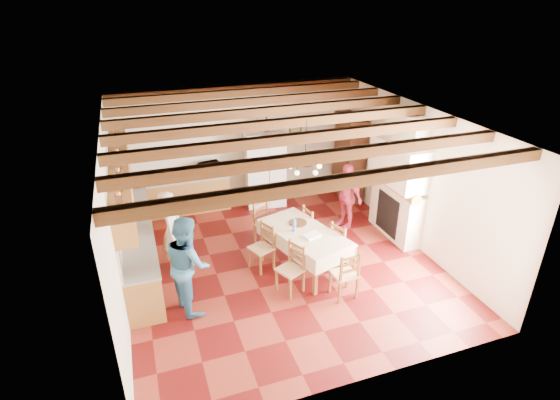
# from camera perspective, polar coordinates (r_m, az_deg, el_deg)

# --- Properties ---
(floor) EXTENTS (6.00, 6.50, 0.02)m
(floor) POSITION_cam_1_polar(r_m,az_deg,el_deg) (9.08, 0.03, -8.05)
(floor) COLOR #4D0A0A
(floor) RESTS_ON ground
(ceiling) EXTENTS (6.00, 6.50, 0.02)m
(ceiling) POSITION_cam_1_polar(r_m,az_deg,el_deg) (7.81, 0.03, 10.67)
(ceiling) COLOR silver
(ceiling) RESTS_ON ground
(wall_back) EXTENTS (6.00, 0.02, 3.00)m
(wall_back) POSITION_cam_1_polar(r_m,az_deg,el_deg) (11.25, -5.50, 7.29)
(wall_back) COLOR beige
(wall_back) RESTS_ON ground
(wall_front) EXTENTS (6.00, 0.02, 3.00)m
(wall_front) POSITION_cam_1_polar(r_m,az_deg,el_deg) (5.81, 10.97, -12.47)
(wall_front) COLOR beige
(wall_front) RESTS_ON ground
(wall_left) EXTENTS (0.02, 6.50, 3.00)m
(wall_left) POSITION_cam_1_polar(r_m,az_deg,el_deg) (7.97, -20.86, -2.48)
(wall_left) COLOR beige
(wall_left) RESTS_ON ground
(wall_right) EXTENTS (0.02, 6.50, 3.00)m
(wall_right) POSITION_cam_1_polar(r_m,az_deg,el_deg) (9.67, 17.14, 3.08)
(wall_right) COLOR beige
(wall_right) RESTS_ON ground
(ceiling_beams) EXTENTS (6.00, 6.30, 0.16)m
(ceiling_beams) POSITION_cam_1_polar(r_m,az_deg,el_deg) (7.84, 0.03, 9.96)
(ceiling_beams) COLOR #341E12
(ceiling_beams) RESTS_ON ground
(lower_cabinets_left) EXTENTS (0.60, 4.30, 0.86)m
(lower_cabinets_left) POSITION_cam_1_polar(r_m,az_deg,el_deg) (9.39, -18.00, -5.08)
(lower_cabinets_left) COLOR brown
(lower_cabinets_left) RESTS_ON ground
(lower_cabinets_back) EXTENTS (2.30, 0.60, 0.86)m
(lower_cabinets_back) POSITION_cam_1_polar(r_m,az_deg,el_deg) (11.12, -12.63, 0.59)
(lower_cabinets_back) COLOR brown
(lower_cabinets_back) RESTS_ON ground
(countertop_left) EXTENTS (0.62, 4.30, 0.04)m
(countertop_left) POSITION_cam_1_polar(r_m,az_deg,el_deg) (9.18, -18.38, -2.66)
(countertop_left) COLOR gray
(countertop_left) RESTS_ON lower_cabinets_left
(countertop_back) EXTENTS (2.34, 0.62, 0.04)m
(countertop_back) POSITION_cam_1_polar(r_m,az_deg,el_deg) (10.94, -12.85, 2.72)
(countertop_back) COLOR gray
(countertop_back) RESTS_ON lower_cabinets_back
(backsplash_left) EXTENTS (0.03, 4.30, 0.60)m
(backsplash_left) POSITION_cam_1_polar(r_m,az_deg,el_deg) (9.05, -20.45, -1.14)
(backsplash_left) COLOR beige
(backsplash_left) RESTS_ON ground
(backsplash_back) EXTENTS (2.30, 0.03, 0.60)m
(backsplash_back) POSITION_cam_1_polar(r_m,az_deg,el_deg) (11.09, -13.21, 4.79)
(backsplash_back) COLOR beige
(backsplash_back) RESTS_ON ground
(upper_cabinets) EXTENTS (0.35, 4.20, 0.70)m
(upper_cabinets) POSITION_cam_1_polar(r_m,az_deg,el_deg) (8.78, -20.06, 2.80)
(upper_cabinets) COLOR brown
(upper_cabinets) RESTS_ON ground
(fireplace) EXTENTS (0.56, 1.60, 2.80)m
(fireplace) POSITION_cam_1_polar(r_m,az_deg,el_deg) (9.70, 15.00, 2.78)
(fireplace) COLOR beige
(fireplace) RESTS_ON ground
(wall_picture) EXTENTS (0.34, 0.03, 0.42)m
(wall_picture) POSITION_cam_1_polar(r_m,az_deg,el_deg) (11.56, 2.03, 9.73)
(wall_picture) COLOR #322714
(wall_picture) RESTS_ON ground
(refrigerator) EXTENTS (1.07, 0.92, 1.94)m
(refrigerator) POSITION_cam_1_polar(r_m,az_deg,el_deg) (11.12, -2.01, 4.26)
(refrigerator) COLOR white
(refrigerator) RESTS_ON floor
(hutch) EXTENTS (0.65, 1.26, 2.19)m
(hutch) POSITION_cam_1_polar(r_m,az_deg,el_deg) (11.58, 9.00, 5.52)
(hutch) COLOR #37240F
(hutch) RESTS_ON floor
(dining_table) EXTENTS (1.45, 2.06, 0.82)m
(dining_table) POSITION_cam_1_polar(r_m,az_deg,el_deg) (8.56, 3.08, -4.55)
(dining_table) COLOR beige
(dining_table) RESTS_ON floor
(chandelier) EXTENTS (0.47, 0.47, 0.03)m
(chandelier) POSITION_cam_1_polar(r_m,az_deg,el_deg) (7.90, 3.34, 4.99)
(chandelier) COLOR black
(chandelier) RESTS_ON ground
(chair_left_near) EXTENTS (0.54, 0.55, 0.96)m
(chair_left_near) POSITION_cam_1_polar(r_m,az_deg,el_deg) (8.01, 1.32, -9.00)
(chair_left_near) COLOR brown
(chair_left_near) RESTS_ON floor
(chair_left_far) EXTENTS (0.53, 0.54, 0.96)m
(chair_left_far) POSITION_cam_1_polar(r_m,az_deg,el_deg) (8.63, -2.48, -6.21)
(chair_left_far) COLOR brown
(chair_left_far) RESTS_ON floor
(chair_right_near) EXTENTS (0.51, 0.52, 0.96)m
(chair_right_near) POSITION_cam_1_polar(r_m,az_deg,el_deg) (8.84, 8.28, -5.64)
(chair_right_near) COLOR brown
(chair_right_near) RESTS_ON floor
(chair_right_far) EXTENTS (0.45, 0.47, 0.96)m
(chair_right_far) POSITION_cam_1_polar(r_m,az_deg,el_deg) (9.36, 4.49, -3.50)
(chair_right_far) COLOR brown
(chair_right_far) RESTS_ON floor
(chair_end_near) EXTENTS (0.44, 0.42, 0.96)m
(chair_end_near) POSITION_cam_1_polar(r_m,az_deg,el_deg) (7.99, 8.41, -9.43)
(chair_end_near) COLOR brown
(chair_end_near) RESTS_ON floor
(chair_end_far) EXTENTS (0.55, 0.54, 0.96)m
(chair_end_far) POSITION_cam_1_polar(r_m,az_deg,el_deg) (9.47, -1.84, -3.07)
(chair_end_far) COLOR brown
(chair_end_far) RESTS_ON floor
(person_man) EXTENTS (0.57, 0.70, 1.68)m
(person_man) POSITION_cam_1_polar(r_m,az_deg,el_deg) (8.72, -13.87, -3.91)
(person_man) COLOR beige
(person_man) RESTS_ON floor
(person_woman_blue) EXTENTS (0.84, 0.98, 1.76)m
(person_woman_blue) POSITION_cam_1_polar(r_m,az_deg,el_deg) (7.60, -11.95, -8.15)
(person_woman_blue) COLOR teal
(person_woman_blue) RESTS_ON floor
(person_woman_red) EXTENTS (0.63, 0.99, 1.57)m
(person_woman_red) POSITION_cam_1_polar(r_m,az_deg,el_deg) (10.12, 8.62, 0.56)
(person_woman_red) COLOR #C53150
(person_woman_red) RESTS_ON floor
(microwave) EXTENTS (0.60, 0.47, 0.30)m
(microwave) POSITION_cam_1_polar(r_m,az_deg,el_deg) (10.97, -9.16, 4.06)
(microwave) COLOR silver
(microwave) RESTS_ON countertop_back
(fridge_vase) EXTENTS (0.33, 0.33, 0.33)m
(fridge_vase) POSITION_cam_1_polar(r_m,az_deg,el_deg) (10.78, -1.77, 9.92)
(fridge_vase) COLOR #37240F
(fridge_vase) RESTS_ON refrigerator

